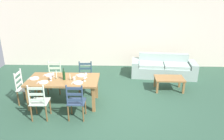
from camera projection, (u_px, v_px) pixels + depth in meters
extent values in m
cube|color=#2C4D3A|center=(116.00, 104.00, 6.00)|extent=(9.60, 9.60, 0.02)
cube|color=beige|center=(117.00, 34.00, 8.61)|extent=(9.60, 0.16, 2.70)
cube|color=olive|center=(63.00, 80.00, 5.75)|extent=(1.90, 0.96, 0.05)
cube|color=olive|center=(28.00, 98.00, 5.55)|extent=(0.08, 0.08, 0.70)
cube|color=olive|center=(94.00, 99.00, 5.50)|extent=(0.08, 0.08, 0.70)
cube|color=olive|center=(39.00, 86.00, 6.26)|extent=(0.08, 0.08, 0.70)
cube|color=olive|center=(96.00, 87.00, 6.22)|extent=(0.08, 0.08, 0.70)
cube|color=silver|center=(40.00, 102.00, 5.19)|extent=(0.43, 0.41, 0.03)
cylinder|color=brown|center=(36.00, 106.00, 5.43)|extent=(0.04, 0.04, 0.43)
cylinder|color=brown|center=(50.00, 106.00, 5.43)|extent=(0.04, 0.04, 0.43)
cylinder|color=brown|center=(31.00, 114.00, 5.11)|extent=(0.04, 0.04, 0.43)
cylinder|color=brown|center=(46.00, 114.00, 5.11)|extent=(0.04, 0.04, 0.43)
cylinder|color=silver|center=(29.00, 95.00, 4.94)|extent=(0.04, 0.04, 0.50)
cylinder|color=silver|center=(44.00, 95.00, 4.94)|extent=(0.04, 0.04, 0.50)
cube|color=silver|center=(37.00, 100.00, 4.99)|extent=(0.38, 0.04, 0.06)
cube|color=silver|center=(36.00, 94.00, 4.94)|extent=(0.38, 0.04, 0.06)
cube|color=silver|center=(35.00, 89.00, 4.88)|extent=(0.38, 0.04, 0.06)
cube|color=navy|center=(77.00, 102.00, 5.19)|extent=(0.42, 0.41, 0.03)
cylinder|color=brown|center=(71.00, 106.00, 5.44)|extent=(0.04, 0.04, 0.43)
cylinder|color=brown|center=(85.00, 106.00, 5.43)|extent=(0.04, 0.04, 0.43)
cylinder|color=brown|center=(68.00, 113.00, 5.12)|extent=(0.04, 0.04, 0.43)
cylinder|color=brown|center=(83.00, 114.00, 5.11)|extent=(0.04, 0.04, 0.43)
cylinder|color=navy|center=(67.00, 95.00, 4.95)|extent=(0.04, 0.04, 0.50)
cylinder|color=navy|center=(82.00, 95.00, 4.94)|extent=(0.04, 0.04, 0.50)
cube|color=navy|center=(75.00, 100.00, 4.99)|extent=(0.38, 0.03, 0.06)
cube|color=navy|center=(74.00, 94.00, 4.94)|extent=(0.38, 0.03, 0.06)
cube|color=navy|center=(74.00, 89.00, 4.88)|extent=(0.38, 0.03, 0.06)
cube|color=beige|center=(54.00, 79.00, 6.54)|extent=(0.44, 0.42, 0.03)
cylinder|color=brown|center=(60.00, 88.00, 6.46)|extent=(0.04, 0.04, 0.43)
cylinder|color=brown|center=(48.00, 88.00, 6.45)|extent=(0.04, 0.04, 0.43)
cylinder|color=brown|center=(62.00, 83.00, 6.78)|extent=(0.04, 0.04, 0.43)
cylinder|color=brown|center=(50.00, 83.00, 6.77)|extent=(0.04, 0.04, 0.43)
cylinder|color=beige|center=(61.00, 69.00, 6.61)|extent=(0.04, 0.04, 0.50)
cylinder|color=beige|center=(49.00, 69.00, 6.60)|extent=(0.04, 0.04, 0.50)
cube|color=beige|center=(55.00, 73.00, 6.65)|extent=(0.38, 0.04, 0.06)
cube|color=beige|center=(55.00, 68.00, 6.60)|extent=(0.38, 0.04, 0.06)
cube|color=beige|center=(54.00, 64.00, 6.54)|extent=(0.38, 0.04, 0.06)
cube|color=#2B4756|center=(85.00, 79.00, 6.51)|extent=(0.45, 0.43, 0.03)
cylinder|color=brown|center=(91.00, 88.00, 6.44)|extent=(0.04, 0.04, 0.43)
cylinder|color=brown|center=(79.00, 88.00, 6.42)|extent=(0.04, 0.04, 0.43)
cylinder|color=brown|center=(92.00, 84.00, 6.75)|extent=(0.04, 0.04, 0.43)
cylinder|color=brown|center=(80.00, 84.00, 6.74)|extent=(0.04, 0.04, 0.43)
cylinder|color=#2B4756|center=(91.00, 69.00, 6.58)|extent=(0.04, 0.04, 0.50)
cylinder|color=#2B4756|center=(80.00, 69.00, 6.57)|extent=(0.04, 0.04, 0.50)
cube|color=#2B4756|center=(86.00, 73.00, 6.62)|extent=(0.38, 0.05, 0.06)
cube|color=#2B4756|center=(85.00, 69.00, 6.57)|extent=(0.38, 0.05, 0.06)
cube|color=#2B4756|center=(85.00, 64.00, 6.51)|extent=(0.38, 0.05, 0.06)
cube|color=silver|center=(26.00, 88.00, 5.90)|extent=(0.40, 0.42, 0.03)
cylinder|color=brown|center=(35.00, 93.00, 6.14)|extent=(0.04, 0.04, 0.43)
cylinder|color=brown|center=(30.00, 99.00, 5.80)|extent=(0.04, 0.04, 0.43)
cylinder|color=brown|center=(24.00, 93.00, 6.15)|extent=(0.04, 0.04, 0.43)
cylinder|color=brown|center=(18.00, 99.00, 5.82)|extent=(0.04, 0.04, 0.43)
cylinder|color=silver|center=(21.00, 77.00, 5.98)|extent=(0.04, 0.04, 0.50)
cylinder|color=silver|center=(15.00, 82.00, 5.64)|extent=(0.04, 0.04, 0.50)
cube|color=silver|center=(19.00, 84.00, 5.86)|extent=(0.03, 0.38, 0.06)
cube|color=silver|center=(18.00, 79.00, 5.81)|extent=(0.03, 0.38, 0.06)
cube|color=silver|center=(17.00, 74.00, 5.75)|extent=(0.03, 0.38, 0.06)
cylinder|color=white|center=(44.00, 82.00, 5.52)|extent=(0.24, 0.24, 0.02)
cube|color=silver|center=(38.00, 82.00, 5.52)|extent=(0.02, 0.17, 0.01)
cylinder|color=white|center=(78.00, 83.00, 5.49)|extent=(0.24, 0.24, 0.02)
cube|color=silver|center=(72.00, 83.00, 5.50)|extent=(0.03, 0.17, 0.01)
cylinder|color=white|center=(49.00, 75.00, 5.99)|extent=(0.24, 0.24, 0.02)
cube|color=silver|center=(44.00, 75.00, 5.99)|extent=(0.02, 0.17, 0.01)
cylinder|color=white|center=(81.00, 75.00, 5.96)|extent=(0.24, 0.24, 0.02)
cube|color=silver|center=(76.00, 76.00, 5.97)|extent=(0.03, 0.17, 0.01)
cylinder|color=white|center=(35.00, 78.00, 5.76)|extent=(0.24, 0.24, 0.02)
cube|color=silver|center=(29.00, 78.00, 5.77)|extent=(0.02, 0.17, 0.01)
cylinder|color=#143819|center=(64.00, 76.00, 5.67)|extent=(0.07, 0.07, 0.22)
cylinder|color=#143819|center=(63.00, 70.00, 5.62)|extent=(0.02, 0.02, 0.08)
cylinder|color=black|center=(63.00, 69.00, 5.60)|extent=(0.03, 0.03, 0.02)
cylinder|color=white|center=(51.00, 81.00, 5.63)|extent=(0.06, 0.06, 0.01)
cylinder|color=white|center=(51.00, 79.00, 5.62)|extent=(0.01, 0.01, 0.07)
cone|color=white|center=(51.00, 77.00, 5.59)|extent=(0.06, 0.06, 0.08)
cylinder|color=white|center=(85.00, 81.00, 5.61)|extent=(0.06, 0.06, 0.01)
cylinder|color=white|center=(85.00, 80.00, 5.60)|extent=(0.01, 0.01, 0.07)
cone|color=white|center=(85.00, 77.00, 5.57)|extent=(0.06, 0.06, 0.08)
cylinder|color=white|center=(53.00, 77.00, 5.88)|extent=(0.06, 0.06, 0.01)
cylinder|color=white|center=(53.00, 76.00, 5.86)|extent=(0.01, 0.01, 0.07)
cone|color=white|center=(53.00, 73.00, 5.83)|extent=(0.06, 0.06, 0.08)
cylinder|color=white|center=(86.00, 77.00, 5.84)|extent=(0.06, 0.06, 0.01)
cylinder|color=white|center=(86.00, 76.00, 5.83)|extent=(0.01, 0.01, 0.07)
cone|color=white|center=(86.00, 73.00, 5.80)|extent=(0.06, 0.06, 0.08)
cylinder|color=beige|center=(74.00, 79.00, 5.65)|extent=(0.07, 0.07, 0.09)
cylinder|color=beige|center=(50.00, 78.00, 5.72)|extent=(0.07, 0.07, 0.09)
cylinder|color=#998C66|center=(57.00, 78.00, 5.76)|extent=(0.05, 0.05, 0.04)
cylinder|color=white|center=(56.00, 74.00, 5.72)|extent=(0.02, 0.02, 0.19)
cylinder|color=#998C66|center=(70.00, 79.00, 5.69)|extent=(0.05, 0.05, 0.04)
cylinder|color=white|center=(70.00, 76.00, 5.67)|extent=(0.02, 0.02, 0.12)
cube|color=#9CB0A7|center=(163.00, 71.00, 7.83)|extent=(1.87, 0.97, 0.40)
cube|color=#9CB0A7|center=(163.00, 64.00, 8.04)|extent=(1.81, 0.38, 0.80)
cube|color=#9CB0A7|center=(192.00, 70.00, 7.68)|extent=(0.32, 0.82, 0.58)
cube|color=#9CB0A7|center=(135.00, 68.00, 7.92)|extent=(0.32, 0.82, 0.58)
cube|color=#AFC5BB|center=(177.00, 66.00, 7.64)|extent=(0.92, 0.72, 0.12)
cube|color=#AFC5BB|center=(151.00, 65.00, 7.75)|extent=(0.92, 0.72, 0.12)
cube|color=olive|center=(169.00, 78.00, 6.69)|extent=(0.90, 0.56, 0.04)
cube|color=olive|center=(157.00, 87.00, 6.56)|extent=(0.06, 0.06, 0.38)
cube|color=olive|center=(184.00, 88.00, 6.54)|extent=(0.06, 0.06, 0.38)
cube|color=olive|center=(155.00, 81.00, 6.99)|extent=(0.06, 0.06, 0.38)
cube|color=olive|center=(179.00, 82.00, 6.97)|extent=(0.06, 0.06, 0.38)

